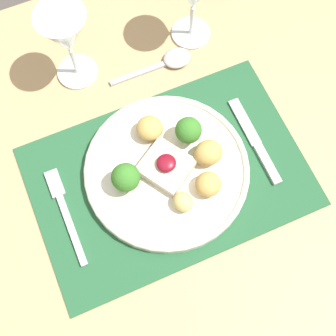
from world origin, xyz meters
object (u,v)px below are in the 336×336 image
(knife, at_px, (258,146))
(spoon, at_px, (171,60))
(dinner_plate, at_px, (169,167))
(wine_glass_far, at_px, (66,36))
(fork, at_px, (64,209))

(knife, bearing_deg, spoon, 106.75)
(dinner_plate, xyz_separation_m, wine_glass_far, (-0.08, 0.26, 0.10))
(fork, distance_m, spoon, 0.36)
(knife, distance_m, wine_glass_far, 0.40)
(fork, height_order, spoon, spoon)
(dinner_plate, bearing_deg, spoon, 65.63)
(knife, bearing_deg, wine_glass_far, 130.78)
(fork, relative_size, spoon, 1.08)
(fork, distance_m, wine_glass_far, 0.30)
(fork, distance_m, knife, 0.37)
(spoon, relative_size, wine_glass_far, 0.99)
(fork, relative_size, wine_glass_far, 1.07)
(fork, bearing_deg, wine_glass_far, 63.44)
(dinner_plate, bearing_deg, fork, 178.38)
(fork, relative_size, knife, 1.00)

